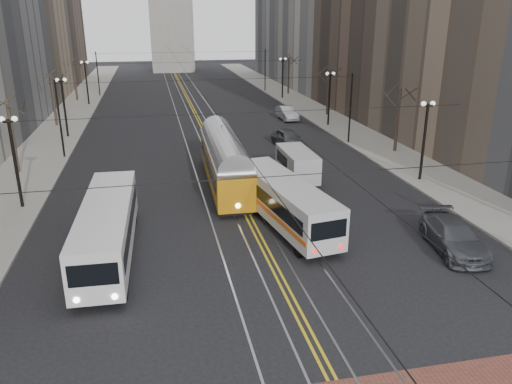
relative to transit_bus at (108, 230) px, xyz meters
name	(u,v)px	position (x,y,z in m)	size (l,w,h in m)	color
ground	(323,362)	(7.85, -10.13, -1.38)	(260.00, 260.00, 0.00)	black
sidewalk_left	(65,124)	(-7.15, 34.87, -1.31)	(5.00, 140.00, 0.15)	gray
sidewalk_right	(319,114)	(22.85, 34.87, -1.31)	(5.00, 140.00, 0.15)	gray
streetcar_rails	(198,119)	(7.85, 34.87, -1.38)	(4.80, 130.00, 0.02)	gray
centre_lines	(198,119)	(7.85, 34.87, -1.38)	(0.42, 130.00, 0.01)	gold
lamp_posts	(215,123)	(7.85, 18.62, 1.42)	(27.60, 57.20, 5.60)	black
street_trees	(207,110)	(7.85, 25.12, 1.42)	(31.68, 53.28, 5.60)	#382D23
trolley_wires	(207,100)	(7.85, 24.70, 2.39)	(25.96, 120.00, 6.60)	black
transit_bus	(108,230)	(0.00, 0.00, 0.00)	(2.31, 11.08, 2.77)	silver
streetcar	(225,165)	(7.35, 9.72, 0.13)	(2.39, 12.89, 3.04)	orange
rear_bus	(285,203)	(9.65, 1.95, -0.03)	(2.25, 10.35, 2.70)	silver
cargo_van	(297,166)	(12.71, 9.83, -0.24)	(1.99, 5.17, 2.29)	silver
sedan_grey	(288,138)	(14.75, 19.71, -0.55)	(1.96, 4.87, 1.66)	#42454A
sedan_silver	(287,113)	(18.06, 32.40, -0.61)	(1.63, 4.68, 1.54)	#A0A2A7
sedan_parked	(453,236)	(17.35, -3.00, -0.61)	(2.16, 5.32, 1.54)	#474A4F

